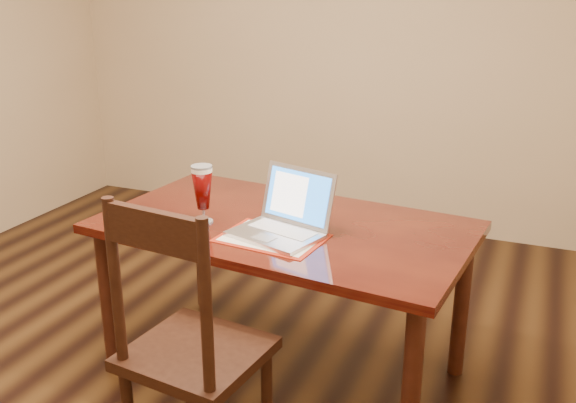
% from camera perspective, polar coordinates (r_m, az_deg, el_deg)
% --- Properties ---
extents(ground, '(5.00, 5.00, 0.00)m').
position_cam_1_polar(ground, '(3.05, -10.41, -16.90)').
color(ground, black).
rests_on(ground, ground).
extents(dining_table, '(1.70, 1.07, 1.02)m').
position_cam_1_polar(dining_table, '(2.87, -0.53, -3.48)').
color(dining_table, '#4B140A').
rests_on(dining_table, ground).
extents(dining_chair, '(0.52, 0.50, 1.11)m').
position_cam_1_polar(dining_chair, '(2.39, -8.75, -12.86)').
color(dining_chair, black).
rests_on(dining_chair, ground).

